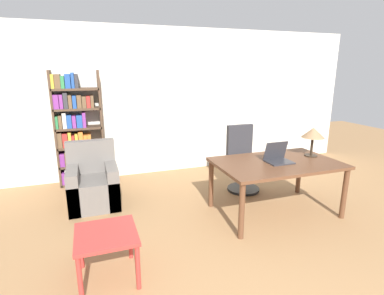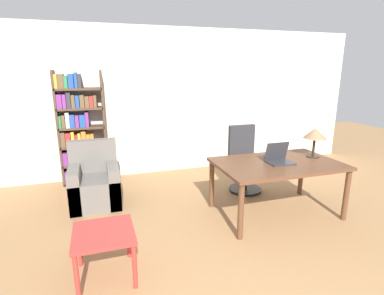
# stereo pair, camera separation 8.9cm
# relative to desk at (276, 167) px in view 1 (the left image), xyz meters

# --- Properties ---
(wall_back) EXTENTS (8.00, 0.06, 2.70)m
(wall_back) POSITION_rel_desk_xyz_m (-0.99, 2.26, 0.69)
(wall_back) COLOR silver
(wall_back) RESTS_ON ground_plane
(desk) EXTENTS (1.65, 1.04, 0.74)m
(desk) POSITION_rel_desk_xyz_m (0.00, 0.00, 0.00)
(desk) COLOR brown
(desk) RESTS_ON ground_plane
(laptop) EXTENTS (0.34, 0.26, 0.27)m
(laptop) POSITION_rel_desk_xyz_m (0.01, -0.00, 0.14)
(laptop) COLOR #2D2D33
(laptop) RESTS_ON desk
(table_lamp) EXTENTS (0.32, 0.32, 0.42)m
(table_lamp) POSITION_rel_desk_xyz_m (0.63, 0.08, 0.41)
(table_lamp) COLOR #2D2319
(table_lamp) RESTS_ON desk
(office_chair) EXTENTS (0.53, 0.53, 1.07)m
(office_chair) POSITION_rel_desk_xyz_m (-0.02, 0.91, -0.18)
(office_chair) COLOR black
(office_chair) RESTS_ON ground_plane
(side_table_blue) EXTENTS (0.56, 0.57, 0.48)m
(side_table_blue) POSITION_rel_desk_xyz_m (-2.30, -0.66, -0.25)
(side_table_blue) COLOR #B2332D
(side_table_blue) RESTS_ON ground_plane
(armchair) EXTENTS (0.70, 0.72, 0.92)m
(armchair) POSITION_rel_desk_xyz_m (-2.38, 1.09, -0.35)
(armchair) COLOR #66605B
(armchair) RESTS_ON ground_plane
(bookshelf) EXTENTS (0.77, 0.28, 1.94)m
(bookshelf) POSITION_rel_desk_xyz_m (-2.58, 2.07, 0.23)
(bookshelf) COLOR #4C3828
(bookshelf) RESTS_ON ground_plane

